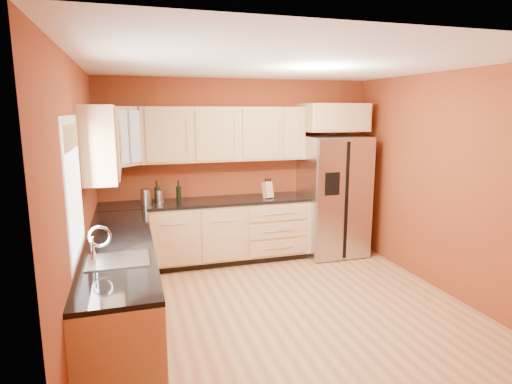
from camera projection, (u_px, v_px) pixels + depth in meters
floor at (286, 310)px, 4.67m from camera, size 4.00×4.00×0.00m
ceiling at (289, 64)px, 4.18m from camera, size 4.00×4.00×0.00m
wall_back at (239, 169)px, 6.31m from camera, size 4.00×0.04×2.60m
wall_front at (407, 255)px, 2.54m from camera, size 4.00×0.04×2.60m
wall_left at (81, 206)px, 3.86m from camera, size 0.04×4.00×2.60m
wall_right at (448, 184)px, 4.99m from camera, size 0.04×4.00×2.60m
base_cabinets_back at (207, 234)px, 6.03m from camera, size 2.90×0.60×0.88m
base_cabinets_left at (121, 291)px, 4.11m from camera, size 0.60×2.80×0.88m
countertop_back at (207, 202)px, 5.94m from camera, size 2.90×0.62×0.04m
countertop_left at (119, 245)px, 4.03m from camera, size 0.62×2.80×0.04m
upper_cabinets_back at (225, 134)px, 5.99m from camera, size 2.30×0.33×0.75m
upper_cabinets_left at (100, 142)px, 4.49m from camera, size 0.33×1.35×0.75m
corner_upper_cabinet at (118, 136)px, 5.43m from camera, size 0.67×0.67×0.75m
over_fridge_cabinet at (333, 117)px, 6.27m from camera, size 0.92×0.60×0.40m
refrigerator at (333, 196)px, 6.41m from camera, size 0.90×0.75×1.78m
window at (74, 188)px, 3.35m from camera, size 0.03×0.90×1.00m
sink_faucet at (117, 243)px, 3.52m from camera, size 0.50×0.42×0.30m
canister_left at (146, 197)px, 5.62m from camera, size 0.16×0.16×0.21m
canister_right at (160, 197)px, 5.74m from camera, size 0.13×0.13×0.18m
wine_bottle_a at (179, 191)px, 5.82m from camera, size 0.08×0.08×0.30m
wine_bottle_b at (157, 192)px, 5.73m from camera, size 0.07×0.07×0.31m
knife_block at (268, 190)px, 6.11m from camera, size 0.14×0.14×0.23m
soap_dispenser at (270, 191)px, 6.20m from camera, size 0.07×0.07×0.17m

